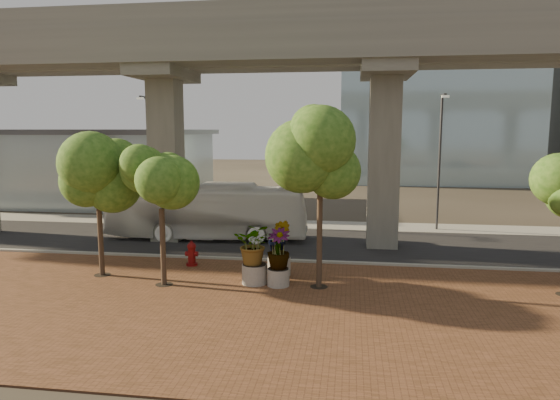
# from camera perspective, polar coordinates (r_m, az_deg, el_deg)

# --- Properties ---
(ground) EXTENTS (160.00, 160.00, 0.00)m
(ground) POSITION_cam_1_polar(r_m,az_deg,el_deg) (26.03, -1.62, -5.91)
(ground) COLOR #322D24
(ground) RESTS_ON ground
(brick_plaza) EXTENTS (70.00, 13.00, 0.06)m
(brick_plaza) POSITION_cam_1_polar(r_m,az_deg,el_deg) (18.52, -5.94, -11.69)
(brick_plaza) COLOR brown
(brick_plaza) RESTS_ON ground
(asphalt_road) EXTENTS (90.00, 8.00, 0.04)m
(asphalt_road) POSITION_cam_1_polar(r_m,az_deg,el_deg) (27.94, -0.92, -4.90)
(asphalt_road) COLOR black
(asphalt_road) RESTS_ON ground
(curb_strip) EXTENTS (70.00, 0.25, 0.16)m
(curb_strip) POSITION_cam_1_polar(r_m,az_deg,el_deg) (24.10, -2.44, -6.86)
(curb_strip) COLOR #9B9990
(curb_strip) RESTS_ON ground
(far_sidewalk) EXTENTS (90.00, 3.00, 0.06)m
(far_sidewalk) POSITION_cam_1_polar(r_m,az_deg,el_deg) (33.27, 0.58, -2.79)
(far_sidewalk) COLOR #9B9990
(far_sidewalk) RESTS_ON ground
(transit_viaduct) EXTENTS (72.00, 5.60, 12.40)m
(transit_viaduct) POSITION_cam_1_polar(r_m,az_deg,el_deg) (27.26, -0.96, 10.17)
(transit_viaduct) COLOR gray
(transit_viaduct) RESTS_ON ground
(station_pavilion) EXTENTS (23.00, 13.00, 6.30)m
(station_pavilion) POSITION_cam_1_polar(r_m,az_deg,el_deg) (47.68, -22.55, 3.74)
(station_pavilion) COLOR #A8BAC0
(station_pavilion) RESTS_ON ground
(transit_bus) EXTENTS (11.56, 3.17, 3.19)m
(transit_bus) POSITION_cam_1_polar(r_m,az_deg,el_deg) (28.99, -8.31, -1.34)
(transit_bus) COLOR silver
(transit_bus) RESTS_ON ground
(fire_hydrant) EXTENTS (0.58, 0.52, 1.15)m
(fire_hydrant) POSITION_cam_1_polar(r_m,az_deg,el_deg) (23.44, -10.06, -6.06)
(fire_hydrant) COLOR maroon
(fire_hydrant) RESTS_ON ground
(planter_front) EXTENTS (2.27, 2.27, 2.50)m
(planter_front) POSITION_cam_1_polar(r_m,az_deg,el_deg) (20.22, -2.95, -5.39)
(planter_front) COLOR #A59E95
(planter_front) RESTS_ON ground
(planter_right) EXTENTS (2.17, 2.17, 2.32)m
(planter_right) POSITION_cam_1_polar(r_m,az_deg,el_deg) (19.95, -0.19, -5.89)
(planter_right) COLOR #A19A92
(planter_right) RESTS_ON ground
(planter_left) EXTENTS (2.21, 2.21, 2.43)m
(planter_left) POSITION_cam_1_polar(r_m,az_deg,el_deg) (21.39, -0.11, -4.76)
(planter_left) COLOR gray
(planter_left) RESTS_ON ground
(street_tree_far_west) EXTENTS (3.94, 3.94, 6.07)m
(street_tree_far_west) POSITION_cam_1_polar(r_m,az_deg,el_deg) (22.29, -20.14, 2.51)
(street_tree_far_west) COLOR #4B372B
(street_tree_far_west) RESTS_ON ground
(street_tree_near_west) EXTENTS (3.56, 3.56, 5.78)m
(street_tree_near_west) POSITION_cam_1_polar(r_m,az_deg,el_deg) (20.15, -13.47, 1.93)
(street_tree_near_west) COLOR #4B372B
(street_tree_near_west) RESTS_ON ground
(street_tree_near_east) EXTENTS (4.36, 4.36, 7.26)m
(street_tree_near_east) POSITION_cam_1_polar(r_m,az_deg,el_deg) (19.29, 4.64, 5.16)
(street_tree_near_east) COLOR #4B372B
(street_tree_near_east) RESTS_ON ground
(streetlamp_west) EXTENTS (0.42, 1.22, 8.44)m
(streetlamp_west) POSITION_cam_1_polar(r_m,az_deg,el_deg) (35.09, -14.86, 5.56)
(streetlamp_west) COLOR #2B2B2F
(streetlamp_west) RESTS_ON ground
(streetlamp_east) EXTENTS (0.41, 1.21, 8.36)m
(streetlamp_east) POSITION_cam_1_polar(r_m,az_deg,el_deg) (32.37, 17.84, 5.18)
(streetlamp_east) COLOR #323338
(streetlamp_east) RESTS_ON ground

